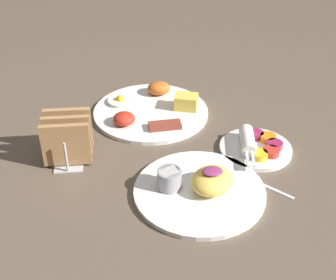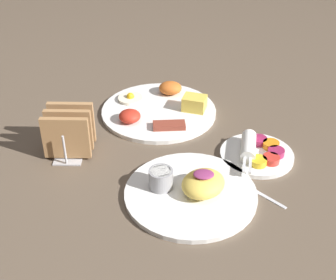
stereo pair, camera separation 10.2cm
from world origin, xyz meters
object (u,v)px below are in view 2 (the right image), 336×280
plate_foreground (191,189)px  plate_condiments (257,153)px  toast_rack (69,132)px  plate_breakfast (160,109)px

plate_foreground → plate_condiments: bearing=41.8°
plate_condiments → plate_foreground: (-0.15, -0.13, 0.00)m
plate_condiments → toast_rack: toast_rack is taller
plate_condiments → toast_rack: size_ratio=1.47×
plate_breakfast → toast_rack: toast_rack is taller
plate_condiments → plate_foreground: bearing=-138.2°
plate_condiments → plate_breakfast: bearing=139.4°
plate_condiments → plate_foreground: 0.20m
plate_foreground → toast_rack: size_ratio=2.24×
plate_breakfast → plate_condiments: (0.22, -0.19, 0.00)m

